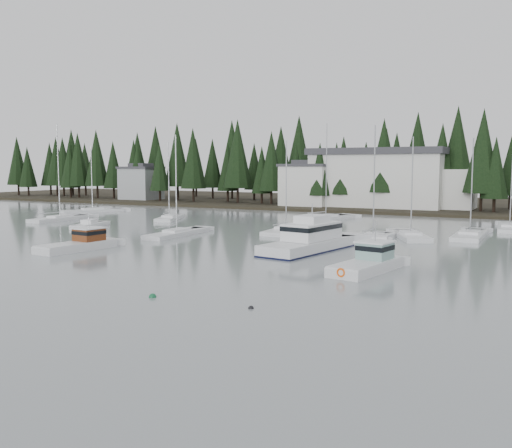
{
  "coord_description": "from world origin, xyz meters",
  "views": [
    {
      "loc": [
        24.49,
        -22.93,
        8.0
      ],
      "look_at": [
        -0.82,
        25.25,
        2.5
      ],
      "focal_mm": 40.0,
      "sensor_mm": 36.0,
      "label": 1
    }
  ],
  "objects_px": {
    "house_far_west": "(141,182)",
    "sailboat_11": "(169,219)",
    "sailboat_5": "(373,240)",
    "runabout_1": "(380,245)",
    "sailboat_0": "(286,232)",
    "sailboat_4": "(93,212)",
    "lobster_boat_brown": "(79,245)",
    "house_west": "(307,184)",
    "sailboat_10": "(470,237)",
    "cabin_cruiser_center": "(310,243)",
    "sailboat_3": "(510,229)",
    "lobster_boat_teal": "(368,265)",
    "runabout_0": "(90,226)",
    "sailboat_6": "(60,220)",
    "sailboat_13": "(411,238)",
    "harbor_inn": "(389,179)",
    "sailboat_9": "(177,235)",
    "sailboat_2": "(326,219)"
  },
  "relations": [
    {
      "from": "sailboat_13",
      "to": "harbor_inn",
      "type": "bearing_deg",
      "value": -8.02
    },
    {
      "from": "house_west",
      "to": "sailboat_3",
      "type": "height_order",
      "value": "sailboat_3"
    },
    {
      "from": "lobster_boat_brown",
      "to": "sailboat_11",
      "type": "relative_size",
      "value": 0.67
    },
    {
      "from": "sailboat_11",
      "to": "lobster_boat_brown",
      "type": "bearing_deg",
      "value": 178.59
    },
    {
      "from": "lobster_boat_teal",
      "to": "runabout_0",
      "type": "xyz_separation_m",
      "value": [
        -42.04,
        14.07,
        -0.38
      ]
    },
    {
      "from": "cabin_cruiser_center",
      "to": "sailboat_0",
      "type": "bearing_deg",
      "value": 41.97
    },
    {
      "from": "cabin_cruiser_center",
      "to": "sailboat_0",
      "type": "xyz_separation_m",
      "value": [
        -8.56,
        13.24,
        -0.73
      ]
    },
    {
      "from": "cabin_cruiser_center",
      "to": "sailboat_11",
      "type": "height_order",
      "value": "sailboat_11"
    },
    {
      "from": "lobster_boat_brown",
      "to": "sailboat_10",
      "type": "bearing_deg",
      "value": -43.46
    },
    {
      "from": "house_west",
      "to": "runabout_0",
      "type": "distance_m",
      "value": 47.5
    },
    {
      "from": "sailboat_10",
      "to": "sailboat_13",
      "type": "height_order",
      "value": "sailboat_13"
    },
    {
      "from": "house_west",
      "to": "sailboat_4",
      "type": "relative_size",
      "value": 0.79
    },
    {
      "from": "sailboat_3",
      "to": "sailboat_5",
      "type": "xyz_separation_m",
      "value": [
        -12.41,
        -18.41,
        0.0
      ]
    },
    {
      "from": "house_west",
      "to": "cabin_cruiser_center",
      "type": "height_order",
      "value": "house_west"
    },
    {
      "from": "sailboat_3",
      "to": "sailboat_5",
      "type": "height_order",
      "value": "sailboat_3"
    },
    {
      "from": "sailboat_10",
      "to": "runabout_0",
      "type": "distance_m",
      "value": 47.64
    },
    {
      "from": "sailboat_5",
      "to": "runabout_1",
      "type": "xyz_separation_m",
      "value": [
        1.89,
        -4.13,
        0.05
      ]
    },
    {
      "from": "sailboat_13",
      "to": "runabout_1",
      "type": "distance_m",
      "value": 8.04
    },
    {
      "from": "sailboat_6",
      "to": "lobster_boat_teal",
      "type": "bearing_deg",
      "value": -109.38
    },
    {
      "from": "harbor_inn",
      "to": "sailboat_9",
      "type": "height_order",
      "value": "sailboat_9"
    },
    {
      "from": "sailboat_6",
      "to": "runabout_0",
      "type": "relative_size",
      "value": 2.17
    },
    {
      "from": "lobster_boat_brown",
      "to": "sailboat_5",
      "type": "height_order",
      "value": "sailboat_5"
    },
    {
      "from": "sailboat_10",
      "to": "sailboat_4",
      "type": "bearing_deg",
      "value": 83.43
    },
    {
      "from": "lobster_boat_teal",
      "to": "house_west",
      "type": "bearing_deg",
      "value": 36.48
    },
    {
      "from": "cabin_cruiser_center",
      "to": "sailboat_6",
      "type": "relative_size",
      "value": 0.85
    },
    {
      "from": "house_far_west",
      "to": "sailboat_11",
      "type": "distance_m",
      "value": 48.11
    },
    {
      "from": "lobster_boat_teal",
      "to": "sailboat_3",
      "type": "height_order",
      "value": "sailboat_3"
    },
    {
      "from": "sailboat_13",
      "to": "house_far_west",
      "type": "bearing_deg",
      "value": 34.53
    },
    {
      "from": "sailboat_2",
      "to": "sailboat_10",
      "type": "height_order",
      "value": "sailboat_2"
    },
    {
      "from": "cabin_cruiser_center",
      "to": "sailboat_3",
      "type": "distance_m",
      "value": 32.77
    },
    {
      "from": "lobster_boat_brown",
      "to": "cabin_cruiser_center",
      "type": "relative_size",
      "value": 0.65
    },
    {
      "from": "runabout_1",
      "to": "sailboat_11",
      "type": "bearing_deg",
      "value": 58.83
    },
    {
      "from": "house_west",
      "to": "sailboat_6",
      "type": "xyz_separation_m",
      "value": [
        -22.74,
        -40.66,
        -4.58
      ]
    },
    {
      "from": "house_far_west",
      "to": "lobster_boat_brown",
      "type": "bearing_deg",
      "value": -55.36
    },
    {
      "from": "house_far_west",
      "to": "sailboat_9",
      "type": "xyz_separation_m",
      "value": [
        45.69,
        -49.92,
        -4.34
      ]
    },
    {
      "from": "sailboat_9",
      "to": "sailboat_13",
      "type": "distance_m",
      "value": 26.69
    },
    {
      "from": "harbor_inn",
      "to": "runabout_1",
      "type": "relative_size",
      "value": 4.55
    },
    {
      "from": "sailboat_3",
      "to": "sailboat_10",
      "type": "distance_m",
      "value": 11.25
    },
    {
      "from": "sailboat_0",
      "to": "sailboat_4",
      "type": "bearing_deg",
      "value": 70.23
    },
    {
      "from": "house_west",
      "to": "sailboat_11",
      "type": "distance_m",
      "value": 33.95
    },
    {
      "from": "harbor_inn",
      "to": "sailboat_11",
      "type": "height_order",
      "value": "sailboat_11"
    },
    {
      "from": "sailboat_4",
      "to": "sailboat_10",
      "type": "distance_m",
      "value": 63.85
    },
    {
      "from": "lobster_boat_brown",
      "to": "sailboat_11",
      "type": "height_order",
      "value": "sailboat_11"
    },
    {
      "from": "house_west",
      "to": "sailboat_10",
      "type": "bearing_deg",
      "value": -44.77
    },
    {
      "from": "sailboat_11",
      "to": "sailboat_13",
      "type": "height_order",
      "value": "sailboat_11"
    },
    {
      "from": "sailboat_5",
      "to": "sailboat_6",
      "type": "relative_size",
      "value": 0.88
    },
    {
      "from": "sailboat_0",
      "to": "sailboat_6",
      "type": "distance_m",
      "value": 36.25
    },
    {
      "from": "house_west",
      "to": "runabout_1",
      "type": "xyz_separation_m",
      "value": [
        27.07,
        -45.71,
        -4.52
      ]
    },
    {
      "from": "sailboat_9",
      "to": "runabout_1",
      "type": "distance_m",
      "value": 23.48
    },
    {
      "from": "lobster_boat_teal",
      "to": "sailboat_0",
      "type": "relative_size",
      "value": 0.69
    }
  ]
}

